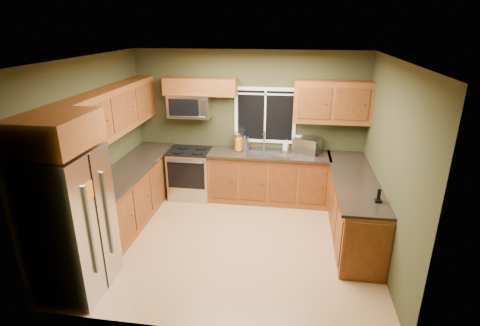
% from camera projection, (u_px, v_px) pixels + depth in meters
% --- Properties ---
extents(floor, '(4.20, 4.20, 0.00)m').
position_uv_depth(floor, '(233.00, 241.00, 5.71)').
color(floor, '#AA794A').
rests_on(floor, ground).
extents(ceiling, '(4.20, 4.20, 0.00)m').
position_uv_depth(ceiling, '(232.00, 59.00, 4.76)').
color(ceiling, white).
rests_on(ceiling, back_wall).
extents(back_wall, '(4.20, 0.00, 4.20)m').
position_uv_depth(back_wall, '(249.00, 125.00, 6.90)').
color(back_wall, '#37381E').
rests_on(back_wall, ground).
extents(front_wall, '(4.20, 0.00, 4.20)m').
position_uv_depth(front_wall, '(202.00, 222.00, 3.57)').
color(front_wall, '#37381E').
rests_on(front_wall, ground).
extents(left_wall, '(0.00, 3.60, 3.60)m').
position_uv_depth(left_wall, '(93.00, 151.00, 5.52)').
color(left_wall, '#37381E').
rests_on(left_wall, ground).
extents(right_wall, '(0.00, 3.60, 3.60)m').
position_uv_depth(right_wall, '(389.00, 166.00, 4.95)').
color(right_wall, '#37381E').
rests_on(right_wall, ground).
extents(window, '(1.12, 0.03, 1.02)m').
position_uv_depth(window, '(265.00, 115.00, 6.78)').
color(window, white).
rests_on(window, back_wall).
extents(base_cabinets_left, '(0.60, 2.65, 0.90)m').
position_uv_depth(base_cabinets_left, '(132.00, 194.00, 6.24)').
color(base_cabinets_left, brown).
rests_on(base_cabinets_left, ground).
extents(countertop_left, '(0.65, 2.65, 0.04)m').
position_uv_depth(countertop_left, '(130.00, 168.00, 6.07)').
color(countertop_left, black).
rests_on(countertop_left, base_cabinets_left).
extents(base_cabinets_back, '(2.17, 0.60, 0.90)m').
position_uv_depth(base_cabinets_back, '(269.00, 178.00, 6.89)').
color(base_cabinets_back, brown).
rests_on(base_cabinets_back, ground).
extents(countertop_back, '(2.17, 0.65, 0.04)m').
position_uv_depth(countertop_back, '(269.00, 154.00, 6.70)').
color(countertop_back, black).
rests_on(countertop_back, base_cabinets_back).
extents(base_cabinets_peninsula, '(0.60, 2.52, 0.90)m').
position_uv_depth(base_cabinets_peninsula, '(353.00, 207.00, 5.81)').
color(base_cabinets_peninsula, brown).
rests_on(base_cabinets_peninsula, ground).
extents(countertop_peninsula, '(0.65, 2.50, 0.04)m').
position_uv_depth(countertop_peninsula, '(355.00, 178.00, 5.66)').
color(countertop_peninsula, black).
rests_on(countertop_peninsula, base_cabinets_peninsula).
extents(upper_cabinets_left, '(0.33, 2.65, 0.72)m').
position_uv_depth(upper_cabinets_left, '(114.00, 111.00, 5.76)').
color(upper_cabinets_left, brown).
rests_on(upper_cabinets_left, left_wall).
extents(upper_cabinets_back_left, '(1.30, 0.33, 0.30)m').
position_uv_depth(upper_cabinets_back_left, '(200.00, 86.00, 6.61)').
color(upper_cabinets_back_left, brown).
rests_on(upper_cabinets_back_left, back_wall).
extents(upper_cabinets_back_right, '(1.30, 0.33, 0.72)m').
position_uv_depth(upper_cabinets_back_right, '(332.00, 102.00, 6.37)').
color(upper_cabinets_back_right, brown).
rests_on(upper_cabinets_back_right, back_wall).
extents(upper_cabinet_over_fridge, '(0.72, 0.90, 0.38)m').
position_uv_depth(upper_cabinet_over_fridge, '(54.00, 132.00, 4.03)').
color(upper_cabinet_over_fridge, brown).
rests_on(upper_cabinet_over_fridge, left_wall).
extents(refrigerator, '(0.74, 0.90, 1.80)m').
position_uv_depth(refrigerator, '(71.00, 224.00, 4.43)').
color(refrigerator, '#B7B7BC').
rests_on(refrigerator, ground).
extents(range, '(0.76, 0.69, 0.94)m').
position_uv_depth(range, '(191.00, 173.00, 7.05)').
color(range, '#B7B7BC').
rests_on(range, ground).
extents(microwave, '(0.76, 0.41, 0.42)m').
position_uv_depth(microwave, '(190.00, 105.00, 6.73)').
color(microwave, '#B7B7BC').
rests_on(microwave, back_wall).
extents(sink, '(0.60, 0.42, 0.36)m').
position_uv_depth(sink, '(263.00, 152.00, 6.72)').
color(sink, slate).
rests_on(sink, countertop_back).
extents(toaster_oven, '(0.54, 0.50, 0.28)m').
position_uv_depth(toaster_oven, '(307.00, 145.00, 6.68)').
color(toaster_oven, '#B7B7BC').
rests_on(toaster_oven, countertop_back).
extents(coffee_maker, '(0.18, 0.24, 0.29)m').
position_uv_depth(coffee_maker, '(238.00, 142.00, 6.88)').
color(coffee_maker, slate).
rests_on(coffee_maker, countertop_back).
extents(kettle, '(0.21, 0.21, 0.29)m').
position_uv_depth(kettle, '(244.00, 143.00, 6.81)').
color(kettle, '#B7B7BC').
rests_on(kettle, countertop_back).
extents(paper_towel_roll, '(0.16, 0.16, 0.32)m').
position_uv_depth(paper_towel_roll, '(298.00, 143.00, 6.76)').
color(paper_towel_roll, white).
rests_on(paper_towel_roll, countertop_back).
extents(soap_bottle_a, '(0.14, 0.14, 0.32)m').
position_uv_depth(soap_bottle_a, '(238.00, 143.00, 6.73)').
color(soap_bottle_a, orange).
rests_on(soap_bottle_a, countertop_back).
extents(soap_bottle_b, '(0.11, 0.11, 0.19)m').
position_uv_depth(soap_bottle_b, '(286.00, 145.00, 6.83)').
color(soap_bottle_b, white).
rests_on(soap_bottle_b, countertop_back).
extents(cordless_phone, '(0.09, 0.09, 0.18)m').
position_uv_depth(cordless_phone, '(378.00, 198.00, 4.86)').
color(cordless_phone, black).
rests_on(cordless_phone, countertop_peninsula).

